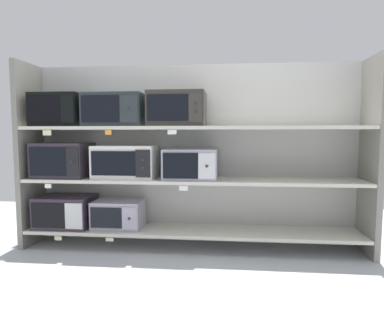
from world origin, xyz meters
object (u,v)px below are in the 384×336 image
object	(u,v)px
microwave_2	(63,160)
microwave_3	(126,162)
microwave_1	(119,214)
microwave_6	(116,110)
microwave_0	(66,211)
microwave_5	(60,110)
microwave_7	(177,109)
microwave_4	(191,164)

from	to	relation	value
microwave_2	microwave_3	size ratio (longest dim) A/B	0.87
microwave_1	microwave_3	world-z (taller)	microwave_3
microwave_1	microwave_3	size ratio (longest dim) A/B	0.81
microwave_2	microwave_6	xyz separation A→B (m)	(0.54, 0.00, 0.47)
microwave_0	microwave_1	bearing A→B (deg)	0.02
microwave_5	microwave_3	bearing A→B (deg)	0.01
microwave_1	microwave_7	world-z (taller)	microwave_7
microwave_2	microwave_7	world-z (taller)	microwave_7
microwave_3	microwave_7	bearing A→B (deg)	-0.01
microwave_0	microwave_5	size ratio (longest dim) A/B	1.12
microwave_1	microwave_7	distance (m)	1.15
microwave_4	microwave_7	size ratio (longest dim) A/B	0.95
microwave_3	microwave_0	bearing A→B (deg)	-179.99
microwave_5	microwave_7	bearing A→B (deg)	0.00
microwave_5	microwave_2	bearing A→B (deg)	-0.62
microwave_5	microwave_6	bearing A→B (deg)	-0.01
microwave_7	microwave_6	bearing A→B (deg)	-179.98
microwave_1	microwave_6	xyz separation A→B (m)	(-0.00, -0.00, 0.99)
microwave_0	microwave_4	distance (m)	1.32
microwave_1	microwave_2	bearing A→B (deg)	-179.97
microwave_3	microwave_4	world-z (taller)	microwave_3
microwave_6	microwave_7	world-z (taller)	microwave_7
microwave_0	microwave_5	bearing A→B (deg)	179.91
microwave_0	microwave_4	size ratio (longest dim) A/B	1.06
microwave_2	microwave_0	bearing A→B (deg)	0.77
microwave_2	microwave_5	distance (m)	0.47
microwave_1	microwave_4	distance (m)	0.86
microwave_3	microwave_6	size ratio (longest dim) A/B	1.06
microwave_0	microwave_2	size ratio (longest dim) A/B	1.04
microwave_1	microwave_2	size ratio (longest dim) A/B	0.93
microwave_6	microwave_7	bearing A→B (deg)	0.02
microwave_0	microwave_7	size ratio (longest dim) A/B	1.01
microwave_5	microwave_7	distance (m)	1.13
microwave_1	microwave_7	bearing A→B (deg)	-0.01
microwave_7	microwave_1	bearing A→B (deg)	179.99
microwave_2	microwave_6	world-z (taller)	microwave_6
microwave_0	microwave_6	world-z (taller)	microwave_6
microwave_5	microwave_4	bearing A→B (deg)	-0.01
microwave_4	microwave_5	xyz separation A→B (m)	(-1.26, 0.00, 0.50)
microwave_5	microwave_1	bearing A→B (deg)	0.01
microwave_0	microwave_7	distance (m)	1.47
microwave_4	microwave_6	xyz separation A→B (m)	(-0.70, 0.00, 0.50)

